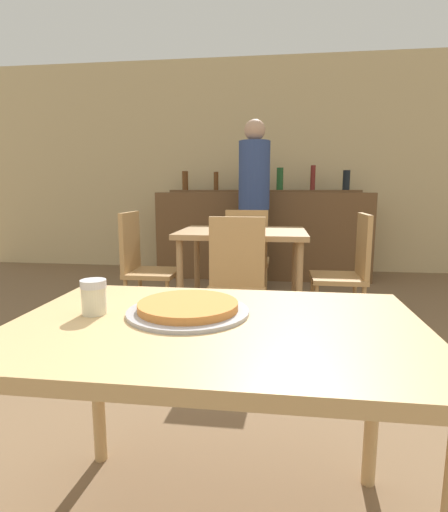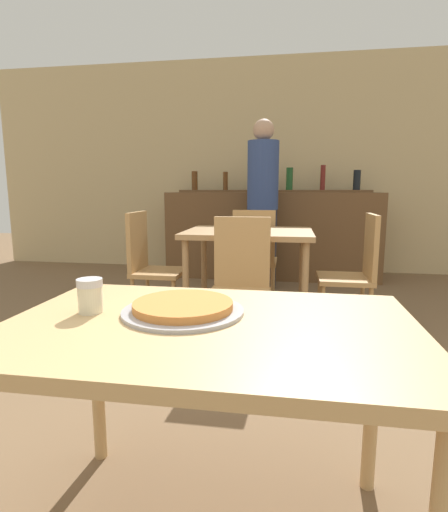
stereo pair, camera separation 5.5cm
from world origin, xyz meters
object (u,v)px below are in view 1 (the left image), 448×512
Objects in this scene: pizza_tray at (188,308)px; chair_far_side_front at (235,278)px; chair_far_side_left at (142,261)px; cheese_shaker at (94,297)px; chair_far_side_back at (247,253)px; person_standing at (254,198)px; chair_far_side_right at (349,266)px.

chair_far_side_front is at bearing 89.93° from pizza_tray.
chair_far_side_front reaches higher than pizza_tray.
chair_far_side_left is 2.09m from cheese_shaker.
chair_far_side_front is 1.00× the size of chair_far_side_left.
chair_far_side_back is 0.50× the size of person_standing.
chair_far_side_back is at bearing 83.64° from cheese_shaker.
pizza_tray is (-0.00, -1.42, 0.22)m from chair_far_side_front.
chair_far_side_right is (0.83, 0.54, 0.00)m from chair_far_side_front.
chair_far_side_right is 0.50× the size of person_standing.
chair_far_side_left is 1.65m from person_standing.
person_standing is at bearing -91.02° from chair_far_side_back.
chair_far_side_right is at bearing 146.76° from chair_far_side_back.
pizza_tray is at bearing 89.96° from chair_far_side_back.
chair_far_side_front is 0.99m from chair_far_side_right.
chair_far_side_right is 2.14m from pizza_tray.
chair_far_side_back is at bearing 90.00° from chair_far_side_front.
person_standing is at bearing -148.51° from chair_far_side_right.
chair_far_side_back is 8.63× the size of cheese_shaker.
cheese_shaker is (-0.28, -2.55, 0.26)m from chair_far_side_back.
chair_far_side_back is at bearing -123.24° from chair_far_side_right.
cheese_shaker reaches higher than pizza_tray.
chair_far_side_front is 1.44m from pizza_tray.
chair_far_side_front and chair_far_side_right have the same top height.
person_standing is at bearing 84.89° from cheese_shaker.
chair_far_side_right reaches higher than cheese_shaker.
chair_far_side_back is 0.99m from chair_far_side_left.
chair_far_side_back and chair_far_side_left have the same top height.
chair_far_side_left is at bearing 105.16° from cheese_shaker.
chair_far_side_front is 1.00× the size of chair_far_side_back.
chair_far_side_left is at bearing 146.76° from chair_far_side_front.
chair_far_side_back is (-0.00, 1.08, 0.00)m from chair_far_side_front.
cheese_shaker is at bearing -28.99° from chair_far_side_right.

